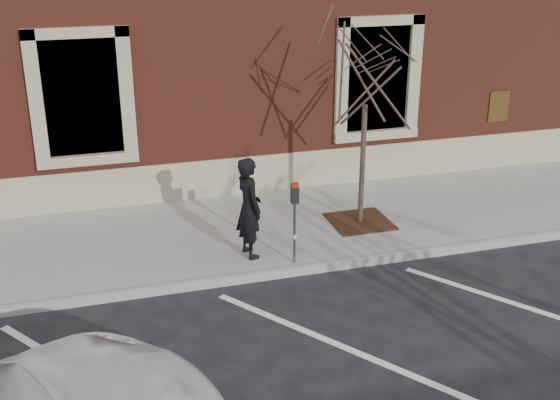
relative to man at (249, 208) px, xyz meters
name	(u,v)px	position (x,y,z in m)	size (l,w,h in m)	color
ground	(290,274)	(0.54, -0.61, -1.02)	(120.00, 120.00, 0.00)	#28282B
sidewalk_near	(263,229)	(0.54, 1.14, -0.95)	(40.00, 3.50, 0.15)	#A8A49D
curb_near	(291,271)	(0.54, -0.66, -0.95)	(40.00, 0.12, 0.15)	#9E9E99
parking_stripes	(338,345)	(0.54, -2.81, -1.02)	(28.00, 4.40, 0.01)	silver
man	(249,208)	(0.00, 0.00, 0.00)	(0.64, 0.42, 1.74)	black
parking_meter	(295,208)	(0.64, -0.49, 0.11)	(0.13, 0.10, 1.41)	#595B60
tree_grate	(360,221)	(2.35, 0.77, -0.86)	(1.11, 1.11, 0.03)	#3D2713
sapling	(367,70)	(2.35, 0.77, 2.02)	(2.48, 2.48, 4.14)	#49342C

